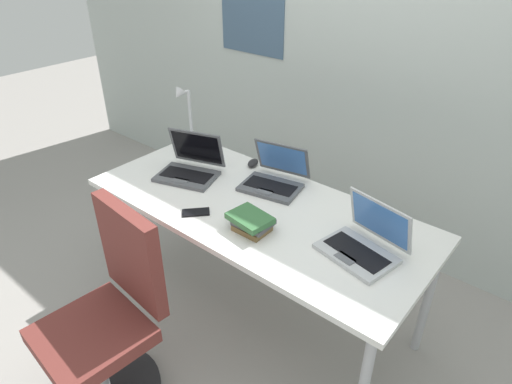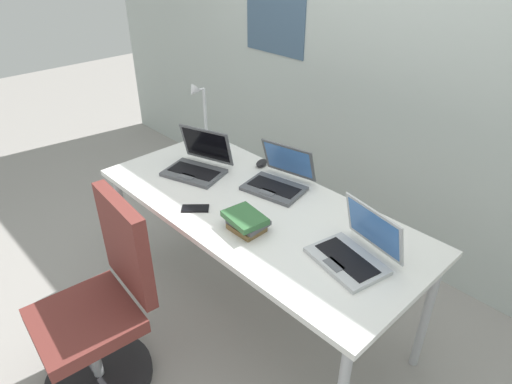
# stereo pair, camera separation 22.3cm
# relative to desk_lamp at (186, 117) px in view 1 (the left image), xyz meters

# --- Properties ---
(ground_plane) EXTENTS (12.00, 12.00, 0.00)m
(ground_plane) POSITION_rel_desk_lamp_xyz_m (0.80, -0.28, -0.94)
(ground_plane) COLOR gray
(wall_back) EXTENTS (6.00, 0.13, 2.60)m
(wall_back) POSITION_rel_desk_lamp_xyz_m (0.80, 0.82, 0.36)
(wall_back) COLOR #B2BCB7
(wall_back) RESTS_ON ground_plane
(desk) EXTENTS (1.80, 0.80, 0.74)m
(desk) POSITION_rel_desk_lamp_xyz_m (0.80, -0.28, -0.25)
(desk) COLOR white
(desk) RESTS_ON ground_plane
(desk_lamp) EXTENTS (0.12, 0.18, 0.40)m
(desk_lamp) POSITION_rel_desk_lamp_xyz_m (0.00, 0.00, 0.00)
(desk_lamp) COLOR silver
(desk_lamp) RESTS_ON desk
(laptop_by_keyboard) EXTENTS (0.40, 0.37, 0.24)m
(laptop_by_keyboard) POSITION_rel_desk_lamp_xyz_m (0.30, -0.27, -0.15)
(laptop_by_keyboard) COLOR #515459
(laptop_by_keyboard) RESTS_ON desk
(laptop_front_left) EXTENTS (0.37, 0.34, 0.23)m
(laptop_front_left) POSITION_rel_desk_lamp_xyz_m (1.40, -0.27, -0.15)
(laptop_front_left) COLOR #B7BABC
(laptop_front_left) RESTS_ON desk
(laptop_front_right) EXTENTS (0.37, 0.35, 0.22)m
(laptop_front_right) POSITION_rel_desk_lamp_xyz_m (0.75, -0.06, -0.15)
(laptop_front_right) COLOR #515459
(laptop_front_right) RESTS_ON desk
(computer_mouse) EXTENTS (0.08, 0.11, 0.03)m
(computer_mouse) POSITION_rel_desk_lamp_xyz_m (0.50, 0.05, -0.18)
(computer_mouse) COLOR black
(computer_mouse) RESTS_ON desk
(cell_phone) EXTENTS (0.14, 0.14, 0.01)m
(cell_phone) POSITION_rel_desk_lamp_xyz_m (0.62, -0.52, -0.19)
(cell_phone) COLOR black
(cell_phone) RESTS_ON desk
(book_stack) EXTENTS (0.21, 0.17, 0.08)m
(book_stack) POSITION_rel_desk_lamp_xyz_m (0.92, -0.45, -0.15)
(book_stack) COLOR brown
(book_stack) RESTS_ON desk
(office_chair) EXTENTS (0.52, 0.56, 0.97)m
(office_chair) POSITION_rel_desk_lamp_xyz_m (0.61, -1.09, -0.54)
(office_chair) COLOR black
(office_chair) RESTS_ON ground_plane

